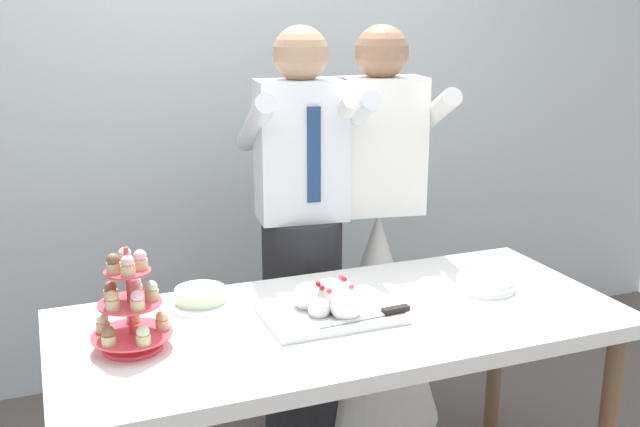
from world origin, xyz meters
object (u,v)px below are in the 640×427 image
object	(u,v)px
round_cake	(200,297)
person_bride	(377,289)
dessert_table	(343,337)
main_cake_tray	(331,304)
plate_stack	(486,283)
cupcake_stand	(130,309)
person_groom	(302,260)

from	to	relation	value
round_cake	person_bride	world-z (taller)	person_bride
dessert_table	round_cake	bearing A→B (deg)	146.88
main_cake_tray	plate_stack	distance (m)	0.59
plate_stack	cupcake_stand	bearing A→B (deg)	-178.47
plate_stack	person_groom	xyz separation A→B (m)	(-0.46, 0.60, -0.05)
main_cake_tray	plate_stack	size ratio (longest dim) A/B	2.16
round_cake	person_groom	bearing A→B (deg)	37.28
person_groom	plate_stack	bearing A→B (deg)	-52.90
main_cake_tray	person_groom	world-z (taller)	person_groom
main_cake_tray	plate_stack	bearing A→B (deg)	1.86
person_bride	main_cake_tray	bearing A→B (deg)	-126.87
person_groom	cupcake_stand	bearing A→B (deg)	-139.57
cupcake_stand	main_cake_tray	xyz separation A→B (m)	(0.62, 0.01, -0.08)
dessert_table	cupcake_stand	xyz separation A→B (m)	(-0.65, -0.00, 0.20)
round_cake	person_groom	world-z (taller)	person_groom
main_cake_tray	person_bride	size ratio (longest dim) A/B	0.26
dessert_table	person_bride	bearing A→B (deg)	55.97
dessert_table	cupcake_stand	bearing A→B (deg)	-179.96
dessert_table	main_cake_tray	distance (m)	0.12
round_cake	person_bride	size ratio (longest dim) A/B	0.14
main_cake_tray	plate_stack	xyz separation A→B (m)	(0.59, 0.02, -0.02)
dessert_table	person_groom	bearing A→B (deg)	81.63
person_groom	main_cake_tray	bearing A→B (deg)	-101.85
dessert_table	plate_stack	world-z (taller)	plate_stack
plate_stack	person_groom	distance (m)	0.76
main_cake_tray	round_cake	size ratio (longest dim) A/B	1.81
main_cake_tray	person_bride	bearing A→B (deg)	53.13
cupcake_stand	person_bride	xyz separation A→B (m)	(1.07, 0.62, -0.32)
round_cake	person_groom	distance (m)	0.62
main_cake_tray	round_cake	distance (m)	0.44
dessert_table	cupcake_stand	size ratio (longest dim) A/B	5.90
round_cake	plate_stack	bearing A→B (deg)	-13.55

